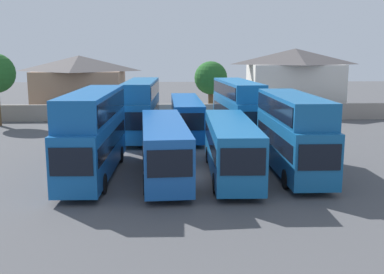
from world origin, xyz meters
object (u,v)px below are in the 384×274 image
at_px(bus_3, 231,145).
at_px(bus_1, 93,129).
at_px(house_terrace_centre, 294,80).
at_px(bus_7, 238,106).
at_px(bus_2, 164,145).
at_px(bus_4, 293,130).
at_px(house_terrace_left, 80,84).
at_px(bus_6, 186,115).
at_px(tree_left_of_lot, 211,78).
at_px(bus_5, 141,106).

bearing_deg(bus_3, bus_1, -91.83).
xyz_separation_m(bus_3, house_terrace_centre, (11.59, 29.44, 2.06)).
distance_m(bus_7, house_terrace_centre, 18.95).
xyz_separation_m(bus_2, bus_4, (7.98, 0.44, 0.83)).
bearing_deg(house_terrace_centre, house_terrace_left, 177.82).
distance_m(bus_1, bus_2, 4.38).
bearing_deg(bus_6, bus_7, 81.00).
height_order(bus_1, tree_left_of_lot, tree_left_of_lot).
bearing_deg(tree_left_of_lot, bus_1, -110.02).
relative_size(bus_3, tree_left_of_lot, 1.74).
height_order(bus_2, bus_6, bus_2).
height_order(bus_7, tree_left_of_lot, tree_left_of_lot).
relative_size(house_terrace_centre, tree_left_of_lot, 1.79).
distance_m(bus_4, bus_7, 12.52).
bearing_deg(house_terrace_centre, bus_1, -124.48).
relative_size(bus_2, tree_left_of_lot, 1.84).
height_order(bus_1, house_terrace_centre, house_terrace_centre).
bearing_deg(tree_left_of_lot, house_terrace_centre, 19.05).
relative_size(bus_6, tree_left_of_lot, 1.86).
bearing_deg(bus_5, bus_7, 90.86).
distance_m(bus_6, house_terrace_centre, 21.16).
bearing_deg(bus_1, house_terrace_left, -166.31).
bearing_deg(bus_6, bus_1, -25.91).
relative_size(bus_1, tree_left_of_lot, 1.79).
xyz_separation_m(bus_7, house_terrace_left, (-17.22, 17.45, 0.79)).
bearing_deg(bus_3, bus_7, 171.35).
xyz_separation_m(bus_2, house_terrace_centre, (15.66, 29.29, 2.08)).
relative_size(bus_2, bus_3, 1.06).
distance_m(bus_2, bus_5, 13.22).
height_order(bus_2, bus_4, bus_4).
height_order(bus_3, bus_4, bus_4).
bearing_deg(bus_2, house_terrace_centre, 148.06).
bearing_deg(bus_2, bus_5, -174.20).
height_order(bus_3, house_terrace_left, house_terrace_left).
height_order(bus_4, bus_7, bus_7).
distance_m(bus_1, bus_3, 8.39).
xyz_separation_m(bus_4, house_terrace_left, (-18.90, 29.86, 0.83)).
height_order(bus_3, house_terrace_centre, house_terrace_centre).
relative_size(bus_6, house_terrace_centre, 1.04).
xyz_separation_m(bus_3, tree_left_of_lot, (0.90, 25.74, 2.53)).
height_order(house_terrace_left, tree_left_of_lot, house_terrace_left).
distance_m(bus_1, bus_7, 16.41).
distance_m(bus_1, tree_left_of_lot, 26.98).
bearing_deg(bus_5, bus_6, 98.45).
xyz_separation_m(bus_2, tree_left_of_lot, (4.96, 25.60, 2.54)).
bearing_deg(bus_3, house_terrace_centre, 159.66).
relative_size(bus_4, house_terrace_left, 0.96).
height_order(bus_2, house_terrace_left, house_terrace_left).
bearing_deg(tree_left_of_lot, bus_5, -119.64).
bearing_deg(house_terrace_left, bus_7, -45.38).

